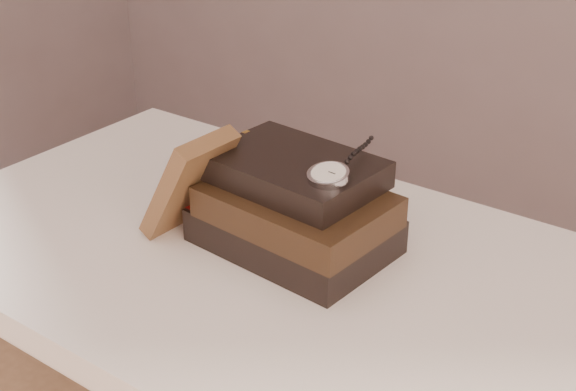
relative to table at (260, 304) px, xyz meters
The scene contains 5 objects.
table is the anchor object (origin of this frame).
book_stack 0.16m from the table, 41.80° to the left, with size 0.27×0.20×0.13m.
journal 0.20m from the table, 166.84° to the right, with size 0.02×0.10×0.17m, color #4A2F1C.
pocket_watch 0.25m from the table, ahead, with size 0.06×0.16×0.02m.
eyeglasses 0.21m from the table, 110.49° to the left, with size 0.12×0.13×0.05m.
Camera 1 is at (0.58, -0.38, 1.31)m, focal length 49.24 mm.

